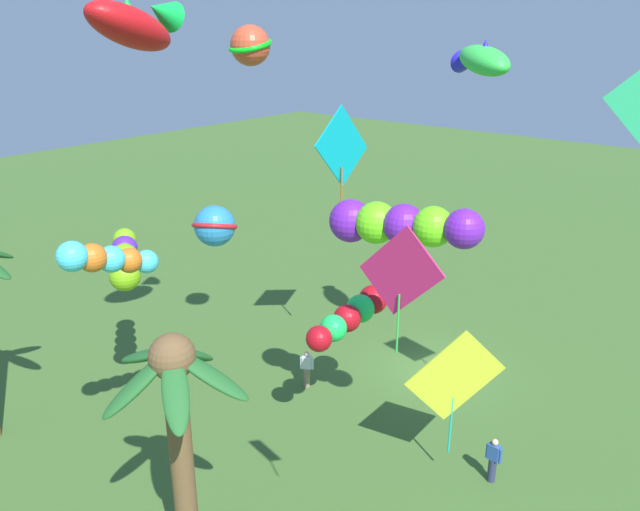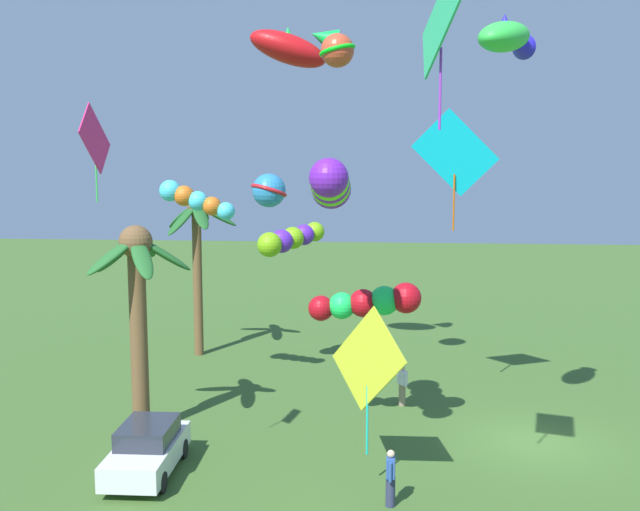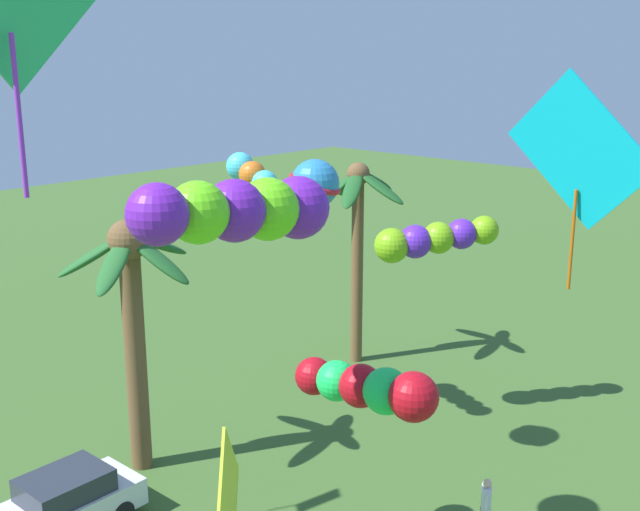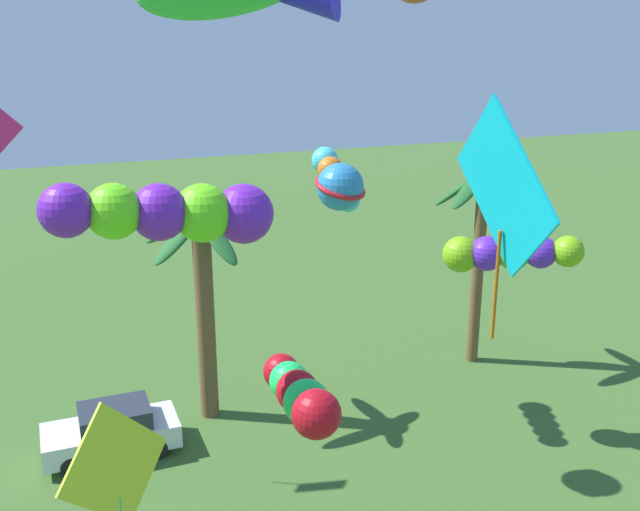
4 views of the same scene
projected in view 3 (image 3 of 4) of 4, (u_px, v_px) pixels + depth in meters
palm_tree_0 at (358, 217)px, 28.78m from camera, size 3.82×3.71×7.59m
palm_tree_1 at (132, 296)px, 21.28m from camera, size 3.76×3.62×7.18m
parked_car_0 at (62, 504)px, 19.28m from camera, size 3.94×1.82×1.51m
spectator_1 at (486, 508)px, 19.01m from camera, size 0.48×0.40×1.59m
kite_diamond_1 at (579, 154)px, 15.43m from camera, size 0.37×3.16×4.40m
kite_ball_2 at (315, 184)px, 19.90m from camera, size 1.86×1.85×1.24m
kite_tube_5 at (367, 387)px, 16.70m from camera, size 1.07×3.80×1.37m
kite_tube_6 at (243, 210)px, 14.74m from camera, size 4.74×1.38×1.61m
kite_diamond_7 at (228, 504)px, 14.07m from camera, size 2.35×2.15×4.37m
kite_tube_9 at (262, 181)px, 22.74m from camera, size 0.85×2.95×1.54m
kite_tube_11 at (432, 239)px, 24.09m from camera, size 3.44×2.68×1.32m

